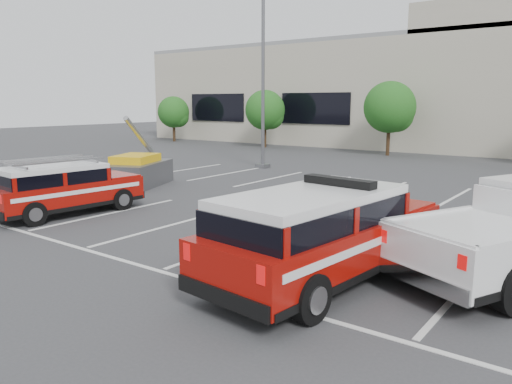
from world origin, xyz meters
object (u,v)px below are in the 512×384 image
at_px(ladder_suv, 64,192).
at_px(utility_rig, 133,172).
at_px(tree_mid_left, 391,109).
at_px(light_pole_left, 263,69).
at_px(fire_chief_suv, 324,240).
at_px(convention_building, 508,85).
at_px(tree_far_left, 175,113).
at_px(tree_left, 266,111).

bearing_deg(ladder_suv, utility_rig, 123.35).
xyz_separation_m(tree_mid_left, light_pole_left, (-3.09, -10.05, 2.14)).
xyz_separation_m(tree_mid_left, fire_chief_suv, (7.95, -23.32, -2.21)).
distance_m(convention_building, tree_far_left, 27.03).
relative_size(tree_far_left, tree_mid_left, 0.82).
bearing_deg(ladder_suv, fire_chief_suv, 3.27).
height_order(tree_left, light_pole_left, light_pole_left).
height_order(convention_building, tree_mid_left, convention_building).
distance_m(light_pole_left, utility_rig, 9.28).
relative_size(tree_far_left, tree_left, 0.90).
distance_m(light_pole_left, ladder_suv, 13.72).
distance_m(tree_left, ladder_suv, 24.52).
distance_m(tree_far_left, utility_rig, 24.12).
xyz_separation_m(tree_far_left, utility_rig, (15.89, -18.04, -1.91)).
relative_size(light_pole_left, ladder_suv, 2.18).
height_order(light_pole_left, utility_rig, light_pole_left).
distance_m(tree_mid_left, utility_rig, 18.66).
relative_size(light_pole_left, fire_chief_suv, 1.72).
bearing_deg(tree_mid_left, ladder_suv, -93.87).
xyz_separation_m(fire_chief_suv, utility_rig, (-12.06, 5.28, -0.24)).
distance_m(fire_chief_suv, ladder_suv, 9.51).
xyz_separation_m(convention_building, tree_mid_left, (-5.09, -9.82, -1.68)).
distance_m(tree_far_left, tree_mid_left, 20.01).
distance_m(tree_left, tree_mid_left, 10.00).
xyz_separation_m(convention_building, light_pole_left, (-8.18, -19.86, 0.47)).
xyz_separation_m(tree_far_left, light_pole_left, (16.91, -10.05, 2.68)).
bearing_deg(fire_chief_suv, convention_building, 101.19).
height_order(fire_chief_suv, ladder_suv, fire_chief_suv).
xyz_separation_m(convention_building, utility_rig, (-9.20, -27.86, -4.13)).
bearing_deg(tree_mid_left, fire_chief_suv, -71.19).
bearing_deg(utility_rig, tree_left, 85.01).
distance_m(tree_left, utility_rig, 19.10).
bearing_deg(tree_far_left, tree_left, 0.00).
bearing_deg(tree_left, tree_far_left, -180.00).
height_order(ladder_suv, utility_rig, utility_rig).
bearing_deg(utility_rig, ladder_suv, -85.40).
xyz_separation_m(tree_far_left, tree_left, (10.00, 0.00, 0.27)).
relative_size(tree_far_left, utility_rig, 0.97).
height_order(tree_far_left, tree_left, tree_left).
bearing_deg(convention_building, tree_mid_left, -117.40).
bearing_deg(tree_mid_left, light_pole_left, -107.10).
distance_m(tree_left, light_pole_left, 12.43).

